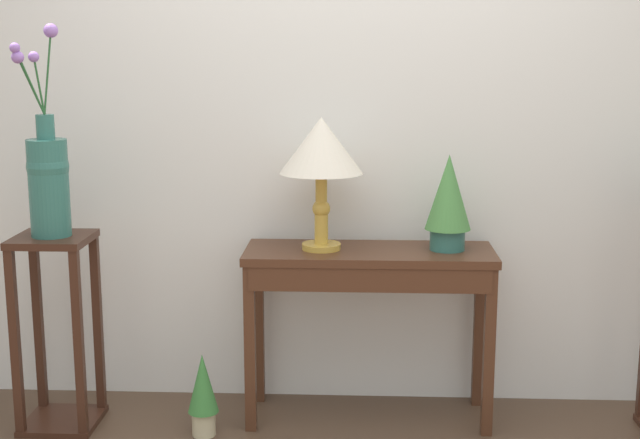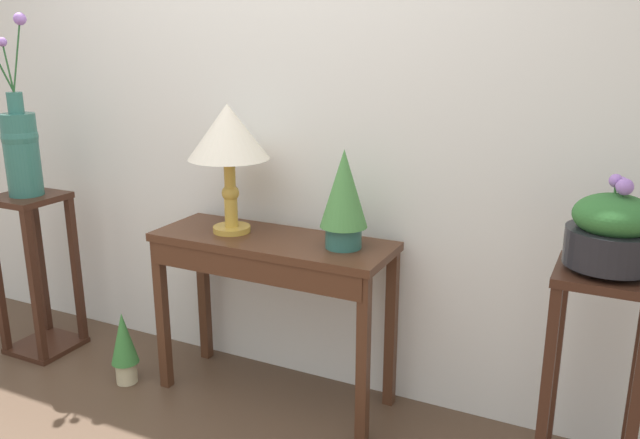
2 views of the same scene
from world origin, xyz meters
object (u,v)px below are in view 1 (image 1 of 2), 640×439
Objects in this scene: potted_plant_on_console at (448,199)px; flower_vase_tall_left at (48,175)px; table_lamp at (321,150)px; potted_plant_floor at (203,391)px; pedestal_stand_left at (58,332)px; console_table at (369,279)px.

potted_plant_on_console is 0.47× the size of flower_vase_tall_left.
table_lamp is at bearing -178.41° from potted_plant_on_console.
pedestal_stand_left is at bearing 172.56° from potted_plant_floor.
console_table is 1.39m from flower_vase_tall_left.
flower_vase_tall_left is (-1.31, -0.11, 0.45)m from console_table.
pedestal_stand_left is 0.67m from flower_vase_tall_left.
potted_plant_floor is at bearing -167.04° from potted_plant_on_console.
console_table is 0.58m from table_lamp.
console_table is at bearing 4.99° from pedestal_stand_left.
flower_vase_tall_left is (-0.00, 0.00, 0.67)m from pedestal_stand_left.
potted_plant_floor is at bearing -155.60° from table_lamp.
potted_plant_floor is (-0.48, -0.22, -0.98)m from table_lamp.
flower_vase_tall_left is 2.40× the size of potted_plant_floor.
flower_vase_tall_left is at bearing -172.98° from table_lamp.
table_lamp is 1.12m from flower_vase_tall_left.
console_table is 0.47m from potted_plant_on_console.
potted_plant_on_console is (0.53, 0.01, -0.20)m from table_lamp.
potted_plant_on_console is (0.33, 0.04, 0.34)m from console_table.
potted_plant_floor is at bearing -7.44° from pedestal_stand_left.
potted_plant_on_console is 1.73m from pedestal_stand_left.
flower_vase_tall_left is at bearing 168.70° from pedestal_stand_left.
table_lamp reaches higher than potted_plant_on_console.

